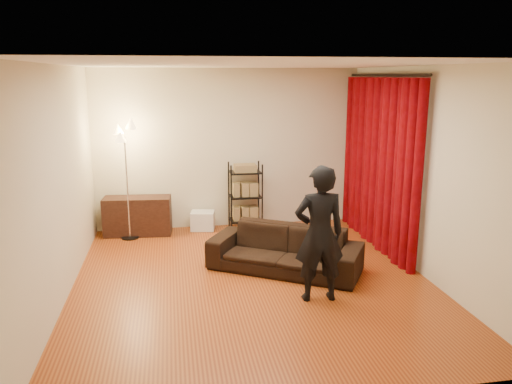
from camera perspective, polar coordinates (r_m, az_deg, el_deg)
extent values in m
plane|color=#924617|center=(6.52, -0.43, -10.10)|extent=(5.00, 5.00, 0.00)
plane|color=white|center=(5.99, -0.47, 14.38)|extent=(5.00, 5.00, 0.00)
plane|color=beige|center=(8.55, -3.18, 4.93)|extent=(5.00, 0.00, 5.00)
plane|color=beige|center=(3.75, 5.80, -5.98)|extent=(5.00, 0.00, 5.00)
plane|color=beige|center=(6.17, -21.55, 0.79)|extent=(0.00, 5.00, 5.00)
plane|color=beige|center=(6.84, 18.52, 2.17)|extent=(0.00, 5.00, 5.00)
cylinder|color=black|center=(7.69, 14.52, 12.81)|extent=(0.04, 2.65, 0.04)
imported|color=black|center=(6.75, 3.30, -6.59)|extent=(2.13, 1.71, 0.59)
imported|color=black|center=(5.78, 7.25, -4.77)|extent=(0.59, 0.40, 1.61)
cube|color=#321B12|center=(8.46, -13.37, -2.67)|extent=(1.11, 0.49, 0.63)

